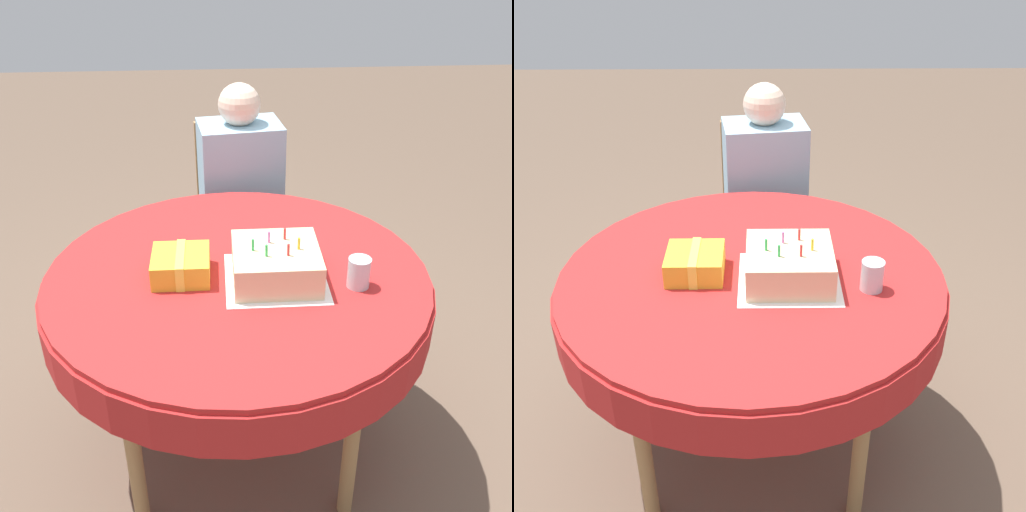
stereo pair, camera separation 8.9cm
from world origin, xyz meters
TOP-DOWN VIEW (x-y plane):
  - ground_plane at (0.00, 0.00)m, footprint 12.00×12.00m
  - dining_table at (0.00, 0.00)m, footprint 1.25×1.25m
  - chair at (0.04, 0.91)m, footprint 0.44×0.44m
  - person at (0.05, 0.82)m, footprint 0.38×0.38m
  - napkin at (0.12, -0.05)m, footprint 0.32×0.32m
  - birthday_cake at (0.12, -0.05)m, footprint 0.27×0.27m
  - drinking_glass at (0.37, -0.11)m, footprint 0.07×0.07m
  - gift_box at (-0.18, -0.02)m, footprint 0.18×0.19m

SIDE VIEW (x-z plane):
  - ground_plane at x=0.00m, z-range 0.00..0.00m
  - chair at x=0.04m, z-range 0.03..0.97m
  - dining_table at x=0.00m, z-range 0.29..1.05m
  - person at x=0.05m, z-range 0.11..1.26m
  - napkin at x=0.12m, z-range 0.76..0.76m
  - gift_box at x=-0.18m, z-range 0.76..0.84m
  - drinking_glass at x=0.37m, z-range 0.76..0.86m
  - birthday_cake at x=0.12m, z-range 0.74..0.89m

